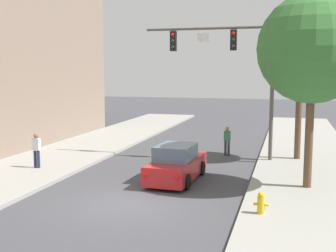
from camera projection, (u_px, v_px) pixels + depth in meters
name	position (u px, v px, depth m)	size (l,w,h in m)	color
ground_plane	(128.00, 205.00, 15.61)	(120.00, 120.00, 0.00)	#424247
sidewalk_right	(319.00, 219.00, 13.87)	(5.00, 60.00, 0.15)	#99968E
traffic_signal_mast	(235.00, 59.00, 22.53)	(6.80, 0.38, 7.50)	#514C47
car_lead_red	(176.00, 164.00, 18.92)	(1.96, 4.30, 1.60)	#B21E1E
pedestrian_sidewalk_left_walker	(36.00, 149.00, 20.73)	(0.36, 0.22, 1.64)	#232847
pedestrian_crossing_road	(227.00, 140.00, 24.47)	(0.36, 0.22, 1.64)	#333338
fire_hydrant	(261.00, 203.00, 14.14)	(0.48, 0.24, 0.72)	gold
street_tree_nearest	(313.00, 49.00, 16.72)	(4.26, 4.26, 7.59)	brown
street_tree_second	(301.00, 41.00, 22.25)	(3.46, 3.46, 7.87)	brown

